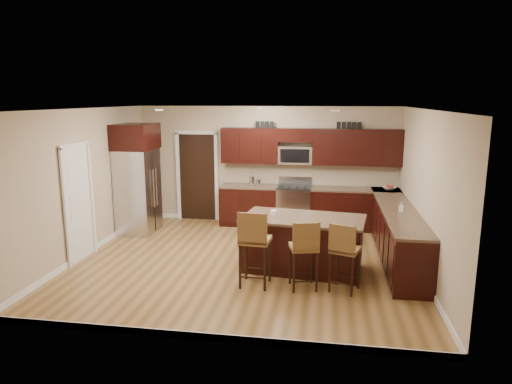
% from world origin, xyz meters
% --- Properties ---
extents(floor, '(6.00, 6.00, 0.00)m').
position_xyz_m(floor, '(0.00, 0.00, 0.00)').
color(floor, olive).
rests_on(floor, ground).
extents(ceiling, '(6.00, 6.00, 0.00)m').
position_xyz_m(ceiling, '(0.00, 0.00, 2.70)').
color(ceiling, silver).
rests_on(ceiling, wall_back).
extents(wall_back, '(6.00, 0.00, 6.00)m').
position_xyz_m(wall_back, '(0.00, 2.75, 1.35)').
color(wall_back, tan).
rests_on(wall_back, floor).
extents(wall_left, '(0.00, 5.50, 5.50)m').
position_xyz_m(wall_left, '(-3.00, 0.00, 1.35)').
color(wall_left, tan).
rests_on(wall_left, floor).
extents(wall_right, '(0.00, 5.50, 5.50)m').
position_xyz_m(wall_right, '(3.00, 0.00, 1.35)').
color(wall_right, tan).
rests_on(wall_right, floor).
extents(base_cabinets, '(4.02, 3.96, 0.92)m').
position_xyz_m(base_cabinets, '(1.90, 1.45, 0.46)').
color(base_cabinets, black).
rests_on(base_cabinets, floor).
extents(upper_cabinets, '(4.00, 0.33, 0.80)m').
position_xyz_m(upper_cabinets, '(1.04, 2.58, 1.84)').
color(upper_cabinets, black).
rests_on(upper_cabinets, wall_back).
extents(range, '(0.76, 0.64, 1.11)m').
position_xyz_m(range, '(0.68, 2.45, 0.47)').
color(range, silver).
rests_on(range, floor).
extents(microwave, '(0.76, 0.31, 0.40)m').
position_xyz_m(microwave, '(0.68, 2.60, 1.62)').
color(microwave, silver).
rests_on(microwave, upper_cabinets).
extents(doorway, '(0.85, 0.03, 2.06)m').
position_xyz_m(doorway, '(-1.65, 2.73, 1.03)').
color(doorway, black).
rests_on(doorway, floor).
extents(pantry_door, '(0.03, 0.80, 2.04)m').
position_xyz_m(pantry_door, '(-2.98, -0.30, 1.02)').
color(pantry_door, white).
rests_on(pantry_door, floor).
extents(letter_decor, '(2.20, 0.03, 0.15)m').
position_xyz_m(letter_decor, '(0.90, 2.58, 2.29)').
color(letter_decor, black).
rests_on(letter_decor, upper_cabinets).
extents(island, '(2.14, 1.32, 0.92)m').
position_xyz_m(island, '(1.03, -0.20, 0.43)').
color(island, black).
rests_on(island, floor).
extents(stool_left, '(0.48, 0.48, 1.21)m').
position_xyz_m(stool_left, '(0.33, -1.06, 0.76)').
color(stool_left, brown).
rests_on(stool_left, floor).
extents(stool_mid, '(0.49, 0.49, 1.09)m').
position_xyz_m(stool_mid, '(1.10, -1.05, 0.68)').
color(stool_mid, brown).
rests_on(stool_mid, floor).
extents(stool_right, '(0.51, 0.51, 1.08)m').
position_xyz_m(stool_right, '(1.68, -1.04, 0.67)').
color(stool_right, brown).
rests_on(stool_right, floor).
extents(refrigerator, '(0.79, 0.97, 2.35)m').
position_xyz_m(refrigerator, '(-2.62, 1.49, 1.21)').
color(refrigerator, silver).
rests_on(refrigerator, floor).
extents(floor_mat, '(0.96, 0.67, 0.01)m').
position_xyz_m(floor_mat, '(1.55, 1.49, 0.01)').
color(floor_mat, brown).
rests_on(floor_mat, floor).
extents(fruit_bowl, '(0.36, 0.36, 0.07)m').
position_xyz_m(fruit_bowl, '(2.75, 2.45, 0.95)').
color(fruit_bowl, silver).
rests_on(fruit_bowl, base_cabinets).
extents(soap_bottle, '(0.09, 0.09, 0.17)m').
position_xyz_m(soap_bottle, '(2.70, 0.43, 1.01)').
color(soap_bottle, '#B2B2B2').
rests_on(soap_bottle, base_cabinets).
extents(canister_tall, '(0.12, 0.12, 0.21)m').
position_xyz_m(canister_tall, '(-0.29, 2.45, 1.03)').
color(canister_tall, silver).
rests_on(canister_tall, base_cabinets).
extents(canister_short, '(0.11, 0.11, 0.14)m').
position_xyz_m(canister_short, '(-0.14, 2.45, 0.99)').
color(canister_short, silver).
rests_on(canister_short, base_cabinets).
extents(island_jar, '(0.10, 0.10, 0.10)m').
position_xyz_m(island_jar, '(0.53, -0.20, 0.97)').
color(island_jar, white).
rests_on(island_jar, island).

